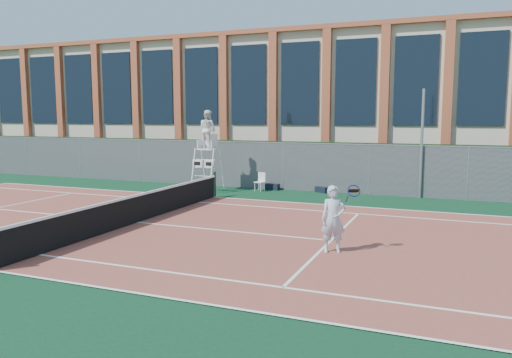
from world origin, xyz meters
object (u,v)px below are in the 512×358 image
at_px(steel_pole, 422,144).
at_px(tennis_player, 333,219).
at_px(plastic_chair, 261,180).
at_px(umpire_chair, 208,132).

distance_m(steel_pole, tennis_player, 10.05).
xyz_separation_m(steel_pole, tennis_player, (-1.43, -9.84, -1.41)).
xyz_separation_m(plastic_chair, tennis_player, (5.56, -9.17, 0.38)).
distance_m(plastic_chair, tennis_player, 10.73).
relative_size(umpire_chair, plastic_chair, 4.40).
bearing_deg(umpire_chair, steel_pole, 10.15).
xyz_separation_m(steel_pole, plastic_chair, (-6.99, -0.67, -1.78)).
relative_size(steel_pole, umpire_chair, 1.22).
xyz_separation_m(umpire_chair, tennis_player, (7.79, -8.20, -1.87)).
xyz_separation_m(umpire_chair, plastic_chair, (2.23, 0.97, -2.25)).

